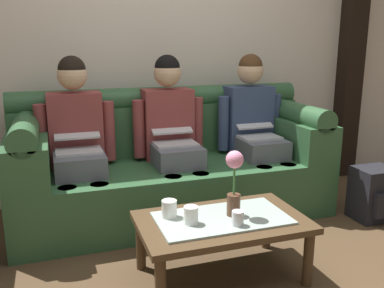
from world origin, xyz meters
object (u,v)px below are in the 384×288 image
(person_middle, at_px, (171,130))
(cup_near_right, at_px, (238,218))
(cup_near_left, at_px, (191,215))
(coffee_table, at_px, (222,226))
(couch, at_px, (172,167))
(cup_far_center, at_px, (169,209))
(person_right, at_px, (254,125))
(flower_vase, at_px, (234,179))
(backpack_right, at_px, (374,194))
(person_left, at_px, (77,137))

(person_middle, bearing_deg, cup_near_right, -88.07)
(person_middle, height_order, cup_near_right, person_middle)
(person_middle, bearing_deg, cup_near_left, -100.43)
(person_middle, xyz_separation_m, coffee_table, (0.00, -1.01, -0.35))
(couch, relative_size, cup_far_center, 24.10)
(person_right, xyz_separation_m, cup_far_center, (-0.97, -0.91, -0.24))
(coffee_table, bearing_deg, person_right, 55.38)
(couch, relative_size, cup_near_right, 29.67)
(person_middle, bearing_deg, couch, 90.00)
(flower_vase, distance_m, cup_near_left, 0.31)
(person_middle, height_order, cup_near_left, person_middle)
(backpack_right, bearing_deg, person_middle, 155.81)
(couch, relative_size, coffee_table, 2.51)
(person_middle, distance_m, cup_near_left, 1.08)
(flower_vase, distance_m, backpack_right, 1.43)
(person_right, xyz_separation_m, cup_near_right, (-0.66, -1.13, -0.25))
(person_middle, distance_m, cup_near_right, 1.16)
(person_left, height_order, person_right, same)
(couch, distance_m, cup_near_right, 1.14)
(person_right, bearing_deg, backpack_right, -41.81)
(person_left, bearing_deg, person_middle, 0.01)
(person_left, distance_m, cup_far_center, 1.03)
(person_left, relative_size, person_right, 1.00)
(coffee_table, height_order, cup_far_center, cup_far_center)
(couch, xyz_separation_m, person_middle, (0.00, -0.00, 0.29))
(cup_near_right, bearing_deg, coffee_table, 107.33)
(cup_near_left, relative_size, cup_far_center, 0.99)
(person_left, distance_m, person_right, 1.39)
(cup_far_center, bearing_deg, person_right, 43.17)
(coffee_table, bearing_deg, person_left, 124.62)
(backpack_right, bearing_deg, flower_vase, -164.29)
(couch, relative_size, flower_vase, 6.28)
(couch, bearing_deg, person_left, -179.65)
(flower_vase, height_order, cup_far_center, flower_vase)
(coffee_table, xyz_separation_m, cup_far_center, (-0.28, 0.10, 0.10))
(cup_near_left, bearing_deg, person_right, 49.35)
(person_left, distance_m, flower_vase, 1.27)
(couch, bearing_deg, flower_vase, -85.97)
(person_left, xyz_separation_m, cup_near_left, (0.51, -1.03, -0.24))
(couch, height_order, person_left, person_left)
(person_middle, xyz_separation_m, cup_far_center, (-0.28, -0.91, -0.24))
(cup_near_left, relative_size, backpack_right, 0.24)
(coffee_table, height_order, backpack_right, backpack_right)
(flower_vase, xyz_separation_m, cup_near_right, (-0.03, -0.13, -0.17))
(coffee_table, relative_size, flower_vase, 2.50)
(person_left, xyz_separation_m, backpack_right, (2.10, -0.63, -0.46))
(couch, height_order, person_middle, person_middle)
(person_left, height_order, cup_far_center, person_left)
(person_right, relative_size, backpack_right, 3.05)
(person_left, relative_size, cup_near_right, 15.47)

